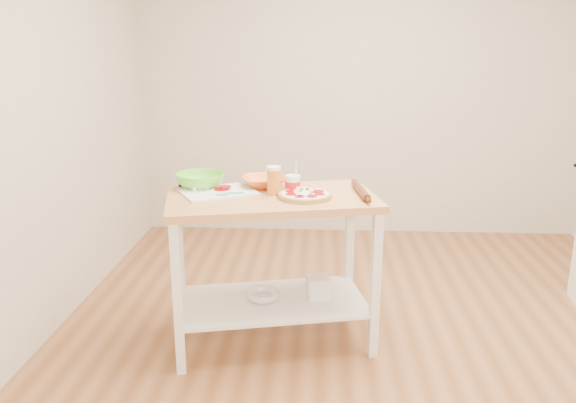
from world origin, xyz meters
The scene contains 13 objects.
room_shell centered at (0.00, 0.00, 1.35)m, with size 4.04×4.54×2.74m.
prep_island centered at (-0.64, 0.13, 0.65)m, with size 1.28×0.87×0.90m.
pizza centered at (-0.45, 0.10, 0.92)m, with size 0.30×0.30×0.05m.
cutting_board centered at (-0.95, 0.17, 0.91)m, with size 0.50×0.46×0.04m.
spatula centered at (-0.87, 0.10, 0.92)m, with size 0.15×0.07×0.01m.
knife centered at (-1.11, 0.29, 0.92)m, with size 0.26×0.10×0.01m.
orange_bowl centered at (-0.70, 0.33, 0.93)m, with size 0.26×0.26×0.06m, color orange.
green_bowl centered at (-1.07, 0.29, 0.94)m, with size 0.29×0.29×0.09m, color #68E238.
beer_pint centered at (-0.63, 0.16, 0.98)m, with size 0.08×0.08×0.16m.
yogurt_tub centered at (-0.52, 0.19, 0.95)m, with size 0.09×0.09×0.19m.
rolling_pin centered at (-0.13, 0.19, 0.92)m, with size 0.04×0.04×0.37m, color #592A14.
shelf_glass_bowl centered at (-0.69, 0.12, 0.29)m, with size 0.20×0.20×0.06m, color silver.
shelf_bin centered at (-0.37, 0.19, 0.32)m, with size 0.13×0.13×0.13m, color white.
Camera 1 is at (-0.37, -2.91, 1.71)m, focal length 35.00 mm.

